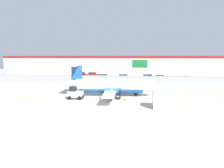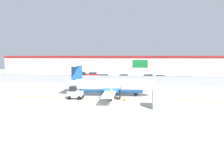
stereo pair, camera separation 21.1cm
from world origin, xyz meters
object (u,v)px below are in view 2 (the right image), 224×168
(cargo_container, at_px, (163,99))
(ground_crew_worker, at_px, (111,94))
(parked_car_2, at_px, (103,77))
(parked_car_6, at_px, (184,79))
(traffic_cone_near_right, at_px, (124,99))
(commuter_airplane, at_px, (113,86))
(parked_car_5, at_px, (161,78))
(parked_car_1, at_px, (93,75))
(baggage_tug, at_px, (75,93))
(parked_car_3, at_px, (123,77))
(highway_sign, at_px, (140,66))
(parked_car_0, at_px, (82,74))
(traffic_cone_near_left, at_px, (120,96))
(parked_car_4, at_px, (147,77))

(cargo_container, bearing_deg, ground_crew_worker, 153.92)
(parked_car_2, bearing_deg, parked_car_6, 164.31)
(traffic_cone_near_right, xyz_separation_m, parked_car_6, (12.29, 22.54, 0.58))
(commuter_airplane, xyz_separation_m, parked_car_5, (9.16, 21.34, -0.71))
(ground_crew_worker, xyz_separation_m, parked_car_1, (-9.98, 32.56, -0.06))
(baggage_tug, xyz_separation_m, cargo_container, (12.30, -4.07, 0.24))
(parked_car_3, bearing_deg, highway_sign, 118.25)
(parked_car_6, bearing_deg, parked_car_5, -28.80)
(parked_car_0, bearing_deg, highway_sign, -43.95)
(baggage_tug, bearing_deg, commuter_airplane, 31.51)
(traffic_cone_near_left, height_order, traffic_cone_near_right, same)
(baggage_tug, xyz_separation_m, parked_car_1, (-4.44, 31.83, 0.04))
(parked_car_3, bearing_deg, commuter_airplane, 84.46)
(parked_car_4, height_order, parked_car_6, same)
(cargo_container, height_order, highway_sign, highway_sign)
(baggage_tug, bearing_deg, highway_sign, 63.74)
(traffic_cone_near_right, relative_size, parked_car_1, 0.15)
(parked_car_2, bearing_deg, baggage_tug, 84.38)
(parked_car_1, xyz_separation_m, parked_car_2, (4.09, -6.38, 0.00))
(cargo_container, height_order, parked_car_3, cargo_container)
(parked_car_4, bearing_deg, parked_car_0, -26.29)
(ground_crew_worker, bearing_deg, parked_car_2, 91.63)
(parked_car_3, bearing_deg, parked_car_5, 166.69)
(commuter_airplane, distance_m, parked_car_1, 30.14)
(parked_car_2, xyz_separation_m, parked_car_6, (19.98, -3.27, 0.00))
(parked_car_1, distance_m, parked_car_3, 11.10)
(parked_car_0, bearing_deg, baggage_tug, -81.56)
(traffic_cone_near_left, height_order, parked_car_1, parked_car_1)
(traffic_cone_near_right, relative_size, parked_car_3, 0.15)
(highway_sign, bearing_deg, commuter_airplane, -104.18)
(ground_crew_worker, bearing_deg, baggage_tug, 161.41)
(ground_crew_worker, bearing_deg, traffic_cone_near_left, 55.45)
(commuter_airplane, distance_m, parked_car_5, 23.24)
(traffic_cone_near_right, distance_m, parked_car_2, 26.93)
(baggage_tug, height_order, cargo_container, cargo_container)
(traffic_cone_near_left, relative_size, highway_sign, 0.12)
(ground_crew_worker, relative_size, cargo_container, 0.70)
(traffic_cone_near_right, height_order, parked_car_6, parked_car_6)
(traffic_cone_near_right, relative_size, parked_car_2, 0.15)
(cargo_container, bearing_deg, traffic_cone_near_right, 143.38)
(parked_car_4, bearing_deg, parked_car_5, 143.97)
(baggage_tug, bearing_deg, parked_car_2, 90.03)
(traffic_cone_near_left, bearing_deg, baggage_tug, -167.46)
(parked_car_2, bearing_deg, parked_car_4, 178.41)
(traffic_cone_near_right, height_order, highway_sign, highway_sign)
(cargo_container, relative_size, parked_car_4, 0.56)
(parked_car_5, bearing_deg, commuter_airplane, -110.60)
(commuter_airplane, height_order, ground_crew_worker, commuter_airplane)
(baggage_tug, distance_m, traffic_cone_near_left, 6.67)
(baggage_tug, bearing_deg, parked_car_6, 47.74)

